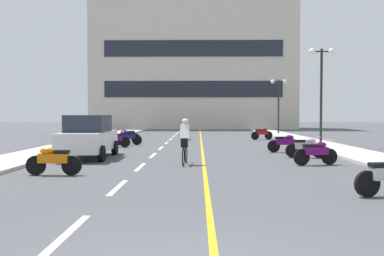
% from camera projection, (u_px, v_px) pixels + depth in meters
% --- Properties ---
extents(ground_plane, '(140.00, 140.00, 0.00)m').
position_uv_depth(ground_plane, '(197.00, 144.00, 25.31)').
color(ground_plane, '#47474C').
extents(curb_left, '(2.40, 72.00, 0.12)m').
position_uv_depth(curb_left, '(94.00, 140.00, 28.41)').
color(curb_left, '#B7B2A8').
rests_on(curb_left, ground).
extents(curb_right, '(2.40, 72.00, 0.12)m').
position_uv_depth(curb_right, '(302.00, 140.00, 28.20)').
color(curb_right, '#B7B2A8').
rests_on(curb_right, ground).
extents(lane_dash_0, '(0.14, 2.20, 0.01)m').
position_uv_depth(lane_dash_0, '(67.00, 233.00, 6.35)').
color(lane_dash_0, silver).
rests_on(lane_dash_0, ground).
extents(lane_dash_1, '(0.14, 2.20, 0.01)m').
position_uv_depth(lane_dash_1, '(118.00, 187.00, 10.35)').
color(lane_dash_1, silver).
rests_on(lane_dash_1, ground).
extents(lane_dash_2, '(0.14, 2.20, 0.01)m').
position_uv_depth(lane_dash_2, '(140.00, 167.00, 14.35)').
color(lane_dash_2, silver).
rests_on(lane_dash_2, ground).
extents(lane_dash_3, '(0.14, 2.20, 0.01)m').
position_uv_depth(lane_dash_3, '(153.00, 155.00, 18.34)').
color(lane_dash_3, silver).
rests_on(lane_dash_3, ground).
extents(lane_dash_4, '(0.14, 2.20, 0.01)m').
position_uv_depth(lane_dash_4, '(161.00, 148.00, 22.34)').
color(lane_dash_4, silver).
rests_on(lane_dash_4, ground).
extents(lane_dash_5, '(0.14, 2.20, 0.01)m').
position_uv_depth(lane_dash_5, '(167.00, 143.00, 26.34)').
color(lane_dash_5, silver).
rests_on(lane_dash_5, ground).
extents(lane_dash_6, '(0.14, 2.20, 0.01)m').
position_uv_depth(lane_dash_6, '(171.00, 139.00, 30.34)').
color(lane_dash_6, silver).
rests_on(lane_dash_6, ground).
extents(lane_dash_7, '(0.14, 2.20, 0.01)m').
position_uv_depth(lane_dash_7, '(174.00, 136.00, 34.33)').
color(lane_dash_7, silver).
rests_on(lane_dash_7, ground).
extents(lane_dash_8, '(0.14, 2.20, 0.01)m').
position_uv_depth(lane_dash_8, '(176.00, 134.00, 38.33)').
color(lane_dash_8, silver).
rests_on(lane_dash_8, ground).
extents(lane_dash_9, '(0.14, 2.20, 0.01)m').
position_uv_depth(lane_dash_9, '(179.00, 132.00, 42.33)').
color(lane_dash_9, silver).
rests_on(lane_dash_9, ground).
extents(lane_dash_10, '(0.14, 2.20, 0.01)m').
position_uv_depth(lane_dash_10, '(180.00, 130.00, 46.32)').
color(lane_dash_10, silver).
rests_on(lane_dash_10, ground).
extents(lane_dash_11, '(0.14, 2.20, 0.01)m').
position_uv_depth(lane_dash_11, '(182.00, 129.00, 50.32)').
color(lane_dash_11, silver).
rests_on(lane_dash_11, ground).
extents(centre_line_yellow, '(0.12, 66.00, 0.01)m').
position_uv_depth(centre_line_yellow, '(201.00, 141.00, 28.30)').
color(centre_line_yellow, gold).
rests_on(centre_line_yellow, ground).
extents(office_building, '(25.56, 8.70, 16.28)m').
position_uv_depth(office_building, '(194.00, 66.00, 53.31)').
color(office_building, beige).
rests_on(office_building, ground).
extents(street_lamp_mid, '(1.46, 0.36, 5.48)m').
position_uv_depth(street_lamp_mid, '(321.00, 75.00, 23.16)').
color(street_lamp_mid, black).
rests_on(street_lamp_mid, curb_right).
extents(street_lamp_far, '(1.46, 0.36, 4.88)m').
position_uv_depth(street_lamp_far, '(279.00, 94.00, 36.94)').
color(street_lamp_far, black).
rests_on(street_lamp_far, curb_right).
extents(parked_car_near, '(1.98, 4.23, 1.82)m').
position_uv_depth(parked_car_near, '(89.00, 136.00, 17.27)').
color(parked_car_near, black).
rests_on(parked_car_near, ground).
extents(motorcycle_2, '(1.70, 0.60, 0.92)m').
position_uv_depth(motorcycle_2, '(53.00, 160.00, 12.38)').
color(motorcycle_2, black).
rests_on(motorcycle_2, ground).
extents(motorcycle_3, '(1.68, 0.65, 0.92)m').
position_uv_depth(motorcycle_3, '(316.00, 152.00, 14.85)').
color(motorcycle_3, black).
rests_on(motorcycle_3, ground).
extents(motorcycle_4, '(1.70, 0.60, 0.92)m').
position_uv_depth(motorcycle_4, '(306.00, 147.00, 17.29)').
color(motorcycle_4, black).
rests_on(motorcycle_4, ground).
extents(motorcycle_5, '(1.70, 0.60, 0.92)m').
position_uv_depth(motorcycle_5, '(285.00, 143.00, 19.75)').
color(motorcycle_5, black).
rests_on(motorcycle_5, ground).
extents(motorcycle_6, '(1.70, 0.60, 0.92)m').
position_uv_depth(motorcycle_6, '(115.00, 139.00, 22.76)').
color(motorcycle_6, black).
rests_on(motorcycle_6, ground).
extents(motorcycle_7, '(1.70, 0.60, 0.92)m').
position_uv_depth(motorcycle_7, '(128.00, 137.00, 24.56)').
color(motorcycle_7, black).
rests_on(motorcycle_7, ground).
extents(motorcycle_8, '(1.67, 0.70, 0.92)m').
position_uv_depth(motorcycle_8, '(127.00, 135.00, 26.50)').
color(motorcycle_8, black).
rests_on(motorcycle_8, ground).
extents(motorcycle_9, '(1.64, 0.79, 0.92)m').
position_uv_depth(motorcycle_9, '(262.00, 133.00, 29.68)').
color(motorcycle_9, black).
rests_on(motorcycle_9, ground).
extents(cyclist_rider, '(0.42, 1.77, 1.71)m').
position_uv_depth(cyclist_rider, '(185.00, 140.00, 15.06)').
color(cyclist_rider, black).
rests_on(cyclist_rider, ground).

